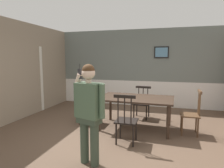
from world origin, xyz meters
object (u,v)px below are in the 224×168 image
object	(u,v)px
chair_at_table_head	(126,120)
dining_table	(135,101)
chair_near_window	(88,106)
person_figure	(89,108)
chair_by_doorway	(192,114)
chair_opposite_corner	(142,103)

from	to	relation	value
chair_at_table_head	dining_table	bearing A→B (deg)	88.15
chair_near_window	person_figure	distance (m)	2.15
chair_near_window	chair_by_doorway	xyz separation A→B (m)	(2.56, -0.09, 0.01)
chair_by_doorway	chair_opposite_corner	world-z (taller)	chair_by_doorway
chair_near_window	chair_opposite_corner	size ratio (longest dim) A/B	1.09
chair_at_table_head	chair_opposite_corner	world-z (taller)	chair_at_table_head
chair_by_doorway	chair_at_table_head	size ratio (longest dim) A/B	1.00
dining_table	chair_by_doorway	world-z (taller)	chair_by_doorway
dining_table	chair_near_window	xyz separation A→B (m)	(-1.28, 0.04, -0.22)
chair_near_window	chair_by_doorway	bearing A→B (deg)	89.14
dining_table	chair_at_table_head	size ratio (longest dim) A/B	1.79
chair_near_window	chair_opposite_corner	world-z (taller)	chair_near_window
chair_near_window	chair_by_doorway	size ratio (longest dim) A/B	0.97
chair_by_doorway	person_figure	size ratio (longest dim) A/B	0.63
chair_near_window	chair_at_table_head	world-z (taller)	chair_at_table_head
chair_opposite_corner	person_figure	bearing A→B (deg)	85.04
chair_opposite_corner	person_figure	world-z (taller)	person_figure
person_figure	chair_at_table_head	bearing A→B (deg)	-96.44
dining_table	chair_opposite_corner	size ratio (longest dim) A/B	2.02
chair_opposite_corner	person_figure	xyz separation A→B (m)	(-0.46, -2.80, 0.48)
chair_at_table_head	chair_opposite_corner	xyz separation A→B (m)	(0.07, 1.86, -0.04)
chair_near_window	chair_by_doorway	world-z (taller)	chair_by_doorway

